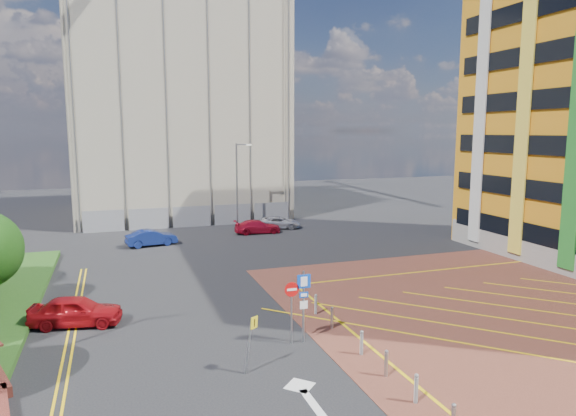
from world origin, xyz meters
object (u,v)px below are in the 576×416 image
sign_cluster (299,300)px  car_silver_back (279,222)px  car_red_back (258,227)px  warning_sign (251,337)px  lamp_back (238,182)px  car_blue_back (151,238)px  car_red_left (76,311)px

sign_cluster → car_silver_back: sign_cluster is taller
car_silver_back → car_red_back: bearing=140.6°
warning_sign → car_red_back: bearing=73.8°
lamp_back → car_blue_back: bearing=-148.2°
car_red_back → car_silver_back: 3.02m
lamp_back → car_silver_back: lamp_back is taller
car_red_back → car_silver_back: car_red_back is taller
car_silver_back → car_blue_back: bearing=125.5°
car_red_left → car_red_back: (14.12, 18.60, -0.11)m
sign_cluster → lamp_back: bearing=82.0°
car_silver_back → lamp_back: bearing=86.3°
sign_cluster → car_blue_back: size_ratio=0.80×
car_red_left → car_blue_back: size_ratio=1.05×
lamp_back → warning_sign: size_ratio=3.56×
sign_cluster → car_red_left: bearing=150.1°
car_red_back → sign_cluster: bearing=171.4°
lamp_back → car_red_left: (-13.07, -21.67, -3.64)m
lamp_back → sign_cluster: 27.38m
sign_cluster → car_blue_back: 22.33m
sign_cluster → car_red_left: sign_cluster is taller
car_blue_back → car_silver_back: size_ratio=0.98×
car_red_left → car_blue_back: 17.11m
lamp_back → warning_sign: 29.92m
car_red_back → car_silver_back: size_ratio=1.02×
sign_cluster → car_red_back: sign_cluster is taller
warning_sign → car_red_back: size_ratio=0.54×
car_silver_back → warning_sign: bearing=178.0°
lamp_back → car_red_left: bearing=-121.1°
car_blue_back → car_silver_back: car_blue_back is taller
lamp_back → car_red_left: size_ratio=1.90×
lamp_back → sign_cluster: bearing=-98.0°
lamp_back → warning_sign: bearing=-102.6°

